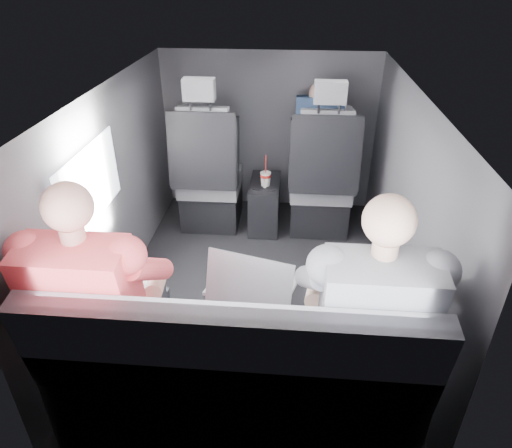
# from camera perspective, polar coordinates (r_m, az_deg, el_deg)

# --- Properties ---
(floor) EXTENTS (2.60, 2.60, 0.00)m
(floor) POSITION_cam_1_polar(r_m,az_deg,el_deg) (3.18, -0.03, -8.12)
(floor) COLOR black
(floor) RESTS_ON ground
(ceiling) EXTENTS (2.60, 2.60, 0.00)m
(ceiling) POSITION_cam_1_polar(r_m,az_deg,el_deg) (2.56, -0.04, 16.23)
(ceiling) COLOR #B2B2AD
(ceiling) RESTS_ON panel_back
(panel_left) EXTENTS (0.02, 2.60, 1.35)m
(panel_left) POSITION_cam_1_polar(r_m,az_deg,el_deg) (3.01, -17.39, 3.29)
(panel_left) COLOR #56565B
(panel_left) RESTS_ON floor
(panel_right) EXTENTS (0.02, 2.60, 1.35)m
(panel_right) POSITION_cam_1_polar(r_m,az_deg,el_deg) (2.88, 18.11, 1.90)
(panel_right) COLOR #56565B
(panel_right) RESTS_ON floor
(panel_front) EXTENTS (1.80, 0.02, 1.35)m
(panel_front) POSITION_cam_1_polar(r_m,az_deg,el_deg) (4.00, 1.59, 11.37)
(panel_front) COLOR #56565B
(panel_front) RESTS_ON floor
(panel_back) EXTENTS (1.80, 0.02, 1.35)m
(panel_back) POSITION_cam_1_polar(r_m,az_deg,el_deg) (1.77, -3.82, -17.14)
(panel_back) COLOR #56565B
(panel_back) RESTS_ON floor
(side_window) EXTENTS (0.02, 0.75, 0.42)m
(side_window) POSITION_cam_1_polar(r_m,az_deg,el_deg) (2.66, -19.92, 4.63)
(side_window) COLOR white
(side_window) RESTS_ON panel_left
(seatbelt) EXTENTS (0.35, 0.11, 0.59)m
(seatbelt) POSITION_cam_1_polar(r_m,az_deg,el_deg) (3.37, 8.72, 9.57)
(seatbelt) COLOR black
(seatbelt) RESTS_ON front_seat_right
(front_seat_left) EXTENTS (0.52, 0.58, 1.26)m
(front_seat_left) POSITION_cam_1_polar(r_m,az_deg,el_deg) (3.73, -5.85, 5.22)
(front_seat_left) COLOR black
(front_seat_left) RESTS_ON floor
(front_seat_right) EXTENTS (0.52, 0.58, 1.26)m
(front_seat_right) POSITION_cam_1_polar(r_m,az_deg,el_deg) (3.68, 8.12, 4.69)
(front_seat_right) COLOR black
(front_seat_right) RESTS_ON floor
(center_console) EXTENTS (0.24, 0.48, 0.41)m
(center_console) POSITION_cam_1_polar(r_m,az_deg,el_deg) (3.80, 1.10, 2.53)
(center_console) COLOR black
(center_console) RESTS_ON floor
(rear_bench) EXTENTS (1.60, 0.57, 0.92)m
(rear_bench) POSITION_cam_1_polar(r_m,az_deg,el_deg) (2.20, -2.55, -19.05)
(rear_bench) COLOR slate
(rear_bench) RESTS_ON floor
(soda_cup) EXTENTS (0.09, 0.09, 0.26)m
(soda_cup) POSITION_cam_1_polar(r_m,az_deg,el_deg) (3.61, 1.21, 5.67)
(soda_cup) COLOR white
(soda_cup) RESTS_ON center_console
(laptop_white) EXTENTS (0.37, 0.36, 0.25)m
(laptop_white) POSITION_cam_1_polar(r_m,az_deg,el_deg) (2.26, -17.31, -7.62)
(laptop_white) COLOR white
(laptop_white) RESTS_ON passenger_rear_left
(laptop_silver) EXTENTS (0.46, 0.45, 0.28)m
(laptop_silver) POSITION_cam_1_polar(r_m,az_deg,el_deg) (2.17, -0.67, -7.71)
(laptop_silver) COLOR #B5B6BA
(laptop_silver) RESTS_ON rear_bench
(laptop_black) EXTENTS (0.38, 0.37, 0.25)m
(laptop_black) POSITION_cam_1_polar(r_m,az_deg,el_deg) (2.17, 11.50, -8.57)
(laptop_black) COLOR black
(laptop_black) RESTS_ON passenger_rear_right
(passenger_rear_left) EXTENTS (0.54, 0.65, 1.28)m
(passenger_rear_left) POSITION_cam_1_polar(r_m,az_deg,el_deg) (2.17, -18.60, -9.25)
(passenger_rear_left) COLOR #313136
(passenger_rear_left) RESTS_ON rear_bench
(passenger_rear_right) EXTENTS (0.54, 0.65, 1.28)m
(passenger_rear_right) POSITION_cam_1_polar(r_m,az_deg,el_deg) (2.04, 13.67, -11.27)
(passenger_rear_right) COLOR navy
(passenger_rear_right) RESTS_ON rear_bench
(passenger_front_right) EXTENTS (0.37, 0.37, 0.73)m
(passenger_front_right) POSITION_cam_1_polar(r_m,az_deg,el_deg) (3.79, 7.77, 11.07)
(passenger_front_right) COLOR navy
(passenger_front_right) RESTS_ON front_seat_right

